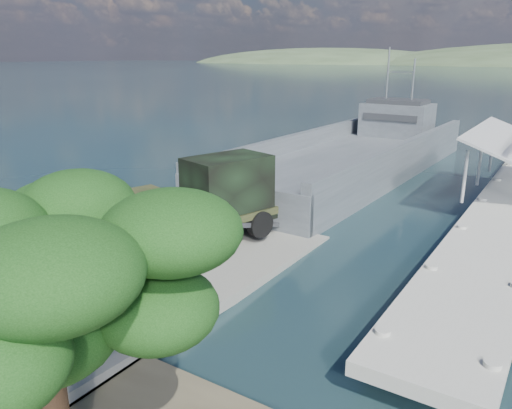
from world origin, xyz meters
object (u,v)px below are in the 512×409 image
Objects in this scene: soldier at (130,249)px; overhang_tree at (40,263)px; landing_craft at (350,163)px; military_truck at (202,203)px.

overhang_tree reaches higher than soldier.
landing_craft is 4.01× the size of military_truck.
landing_craft is 24.62m from soldier.
overhang_tree is at bearing -47.58° from military_truck.
landing_craft is 20.55m from military_truck.
soldier is at bearing -85.53° from military_truck.
landing_craft reaches higher than military_truck.
military_truck is 1.26× the size of overhang_tree.
soldier is 12.15m from overhang_tree.
soldier is (-0.91, -4.14, -1.27)m from military_truck.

